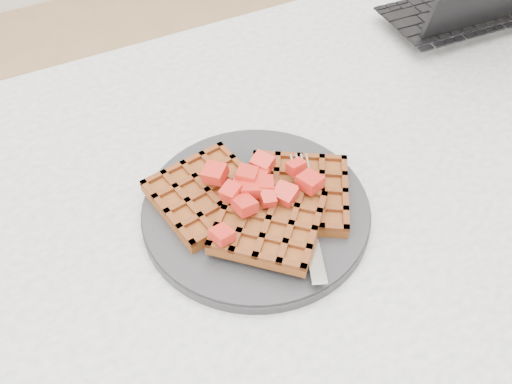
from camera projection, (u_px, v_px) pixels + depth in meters
table at (338, 235)px, 0.79m from camera, size 1.20×0.80×0.75m
plate at (256, 210)px, 0.66m from camera, size 0.27×0.27×0.02m
waffles at (258, 202)px, 0.65m from camera, size 0.24×0.22×0.03m
strawberry_pile at (256, 184)px, 0.63m from camera, size 0.15×0.15×0.02m
fork at (306, 212)px, 0.64m from camera, size 0.09×0.18×0.02m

